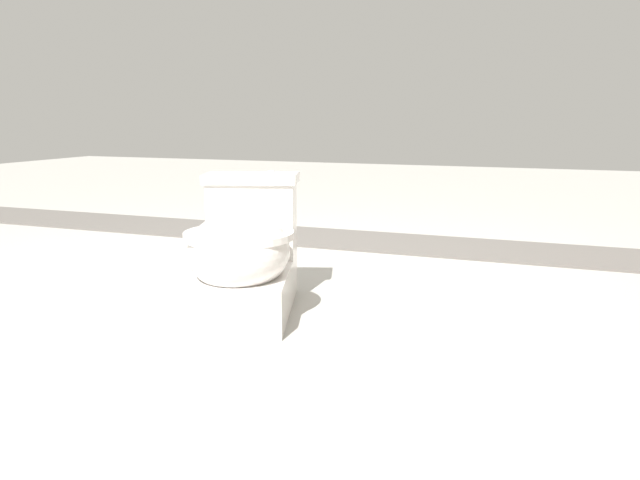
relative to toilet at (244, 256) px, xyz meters
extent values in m
plane|color=#A8A59E|center=(-0.25, 0.07, -0.22)|extent=(14.00, 14.00, 0.00)
cube|color=#605B56|center=(-1.45, 0.57, -0.21)|extent=(0.56, 8.00, 0.01)
cube|color=white|center=(0.00, 0.00, -0.14)|extent=(0.67, 0.51, 0.17)
ellipsoid|color=white|center=(0.09, 0.03, 0.04)|extent=(0.53, 0.48, 0.28)
cylinder|color=white|center=(0.09, 0.03, 0.10)|extent=(0.49, 0.49, 0.03)
cube|color=white|center=(-0.20, -0.06, 0.10)|extent=(0.27, 0.38, 0.30)
cube|color=white|center=(-0.20, -0.06, 0.27)|extent=(0.30, 0.41, 0.04)
cylinder|color=silver|center=(-0.23, 0.01, 0.29)|extent=(0.02, 0.02, 0.01)
camera|label=1|loc=(2.01, 1.05, 0.51)|focal=35.00mm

